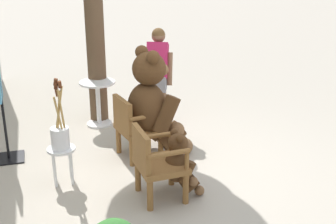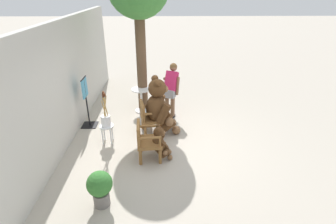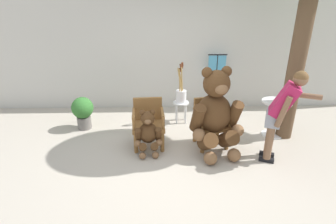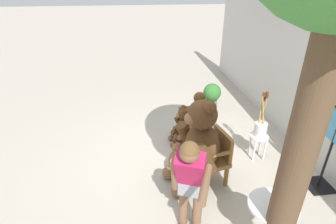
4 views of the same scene
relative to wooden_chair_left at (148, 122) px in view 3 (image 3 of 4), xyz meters
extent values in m
plane|color=#B2A899|center=(0.57, -0.41, -0.46)|extent=(60.00, 60.00, 0.00)
cube|color=beige|center=(0.57, 1.99, 0.94)|extent=(10.00, 0.16, 2.80)
cube|color=brown|center=(0.00, -0.06, -0.06)|extent=(0.59, 0.56, 0.07)
cylinder|color=brown|center=(-0.21, -0.29, -0.28)|extent=(0.07, 0.07, 0.37)
cylinder|color=brown|center=(0.25, -0.26, -0.28)|extent=(0.07, 0.07, 0.37)
cylinder|color=brown|center=(-0.24, 0.13, -0.28)|extent=(0.07, 0.07, 0.37)
cylinder|color=brown|center=(0.22, 0.16, -0.28)|extent=(0.07, 0.07, 0.37)
cube|color=brown|center=(-0.01, 0.17, 0.19)|extent=(0.52, 0.10, 0.42)
cylinder|color=brown|center=(-0.25, -0.08, 0.20)|extent=(0.09, 0.48, 0.06)
cylinder|color=brown|center=(-0.23, -0.29, 0.09)|extent=(0.05, 0.05, 0.22)
cylinder|color=brown|center=(0.25, -0.04, 0.20)|extent=(0.09, 0.48, 0.06)
cylinder|color=brown|center=(0.27, -0.25, 0.09)|extent=(0.05, 0.05, 0.22)
cube|color=brown|center=(1.13, -0.06, -0.06)|extent=(0.66, 0.62, 0.07)
cylinder|color=brown|center=(0.95, -0.31, -0.28)|extent=(0.07, 0.07, 0.37)
cylinder|color=brown|center=(1.40, -0.22, -0.28)|extent=(0.07, 0.07, 0.37)
cylinder|color=brown|center=(0.86, 0.10, -0.28)|extent=(0.07, 0.07, 0.37)
cylinder|color=brown|center=(1.31, 0.19, -0.28)|extent=(0.07, 0.07, 0.37)
cube|color=brown|center=(1.08, 0.16, 0.19)|extent=(0.52, 0.17, 0.42)
cylinder|color=brown|center=(0.89, -0.11, 0.20)|extent=(0.15, 0.48, 0.06)
cylinder|color=brown|center=(0.93, -0.32, 0.09)|extent=(0.05, 0.05, 0.22)
cylinder|color=brown|center=(1.38, -0.01, 0.20)|extent=(0.15, 0.48, 0.06)
cylinder|color=brown|center=(1.42, -0.22, 0.09)|extent=(0.05, 0.05, 0.22)
ellipsoid|color=#4C3019|center=(1.13, -0.18, 0.22)|extent=(0.70, 0.63, 0.71)
sphere|color=#4C3019|center=(1.14, -0.22, 0.76)|extent=(0.45, 0.45, 0.45)
ellipsoid|color=brown|center=(1.18, -0.40, 0.73)|extent=(0.24, 0.20, 0.16)
sphere|color=black|center=(1.18, -0.40, 0.74)|extent=(0.07, 0.07, 0.07)
sphere|color=#4C3019|center=(0.97, -0.23, 0.95)|extent=(0.18, 0.18, 0.18)
sphere|color=#4C3019|center=(1.30, -0.16, 0.95)|extent=(0.18, 0.18, 0.18)
cylinder|color=#4C3019|center=(0.83, -0.36, 0.22)|extent=(0.28, 0.42, 0.53)
sphere|color=brown|center=(0.85, -0.51, -0.02)|extent=(0.21, 0.21, 0.21)
cylinder|color=#4C3019|center=(1.48, -0.23, 0.22)|extent=(0.28, 0.42, 0.53)
sphere|color=brown|center=(1.52, -0.36, -0.02)|extent=(0.21, 0.21, 0.21)
cylinder|color=#4C3019|center=(1.00, -0.47, -0.16)|extent=(0.34, 0.48, 0.41)
sphere|color=brown|center=(1.03, -0.68, -0.35)|extent=(0.22, 0.22, 0.22)
cylinder|color=#4C3019|center=(1.37, -0.40, -0.16)|extent=(0.34, 0.48, 0.41)
sphere|color=brown|center=(1.43, -0.60, -0.35)|extent=(0.22, 0.22, 0.22)
ellipsoid|color=#4C3019|center=(0.00, -0.24, -0.10)|extent=(0.34, 0.29, 0.37)
sphere|color=#4C3019|center=(0.01, -0.26, 0.19)|extent=(0.24, 0.24, 0.24)
ellipsoid|color=brown|center=(0.01, -0.36, 0.17)|extent=(0.12, 0.09, 0.09)
sphere|color=black|center=(0.01, -0.36, 0.17)|extent=(0.03, 0.03, 0.03)
sphere|color=#4C3019|center=(-0.08, -0.25, 0.29)|extent=(0.09, 0.09, 0.09)
sphere|color=#4C3019|center=(0.09, -0.24, 0.29)|extent=(0.09, 0.09, 0.09)
cylinder|color=#4C3019|center=(-0.16, -0.32, -0.10)|extent=(0.12, 0.21, 0.28)
sphere|color=brown|center=(-0.17, -0.39, -0.23)|extent=(0.11, 0.11, 0.11)
cylinder|color=#4C3019|center=(0.18, -0.29, -0.10)|extent=(0.12, 0.21, 0.28)
sphere|color=brown|center=(0.20, -0.37, -0.23)|extent=(0.11, 0.11, 0.11)
cylinder|color=#4C3019|center=(-0.09, -0.39, -0.30)|extent=(0.15, 0.24, 0.22)
sphere|color=brown|center=(-0.09, -0.50, -0.40)|extent=(0.12, 0.12, 0.12)
cylinder|color=#4C3019|center=(0.11, -0.37, -0.30)|extent=(0.15, 0.24, 0.22)
sphere|color=brown|center=(0.13, -0.48, -0.40)|extent=(0.12, 0.12, 0.12)
cube|color=black|center=(1.97, -0.62, -0.43)|extent=(0.26, 0.17, 0.06)
cylinder|color=brown|center=(1.97, -0.62, 0.01)|extent=(0.12, 0.12, 0.82)
cube|color=black|center=(2.04, -0.46, -0.43)|extent=(0.26, 0.17, 0.06)
cylinder|color=brown|center=(2.04, -0.46, 0.01)|extent=(0.12, 0.12, 0.82)
cube|color=gray|center=(2.01, -0.54, 0.29)|extent=(0.32, 0.36, 0.24)
cube|color=#B21E4C|center=(2.12, -0.59, 0.60)|extent=(0.50, 0.45, 0.57)
sphere|color=brown|center=(2.27, -0.65, 0.95)|extent=(0.21, 0.21, 0.21)
sphere|color=brown|center=(2.27, -0.65, 0.97)|extent=(0.21, 0.21, 0.21)
cylinder|color=brown|center=(2.42, -0.50, 0.65)|extent=(0.55, 0.29, 0.09)
cylinder|color=brown|center=(2.04, -0.76, 0.48)|extent=(0.21, 0.15, 0.51)
cylinder|color=silver|center=(0.66, 1.00, -0.02)|extent=(0.34, 0.34, 0.03)
cylinder|color=silver|center=(0.76, 1.10, -0.25)|extent=(0.04, 0.04, 0.43)
cylinder|color=silver|center=(0.57, 1.10, -0.25)|extent=(0.04, 0.04, 0.43)
cylinder|color=silver|center=(0.76, 0.90, -0.25)|extent=(0.04, 0.04, 0.43)
cylinder|color=silver|center=(0.57, 0.90, -0.25)|extent=(0.04, 0.04, 0.43)
cylinder|color=white|center=(0.66, 1.00, 0.13)|extent=(0.22, 0.22, 0.26)
cylinder|color=tan|center=(0.67, 0.99, 0.41)|extent=(0.15, 0.09, 0.65)
cylinder|color=#592D19|center=(0.67, 0.99, 0.78)|extent=(0.06, 0.05, 0.09)
cylinder|color=tan|center=(0.64, 0.95, 0.42)|extent=(0.14, 0.09, 0.67)
cylinder|color=#592D19|center=(0.64, 0.95, 0.80)|extent=(0.06, 0.05, 0.09)
cylinder|color=tan|center=(0.67, 0.99, 0.43)|extent=(0.06, 0.15, 0.69)
cylinder|color=#592D19|center=(0.67, 0.99, 0.82)|extent=(0.05, 0.06, 0.09)
cylinder|color=tan|center=(0.63, 0.99, 0.37)|extent=(0.05, 0.11, 0.59)
cylinder|color=#592D19|center=(0.63, 0.99, 0.71)|extent=(0.05, 0.06, 0.09)
cylinder|color=white|center=(2.43, 0.30, 0.24)|extent=(0.56, 0.56, 0.03)
cylinder|color=white|center=(2.43, 0.30, -0.12)|extent=(0.07, 0.07, 0.69)
cylinder|color=white|center=(2.43, 0.30, -0.45)|extent=(0.40, 0.40, 0.03)
cylinder|color=brown|center=(2.65, 0.27, 1.04)|extent=(0.29, 0.29, 3.00)
cylinder|color=slate|center=(-1.38, 0.72, -0.33)|extent=(0.28, 0.28, 0.26)
sphere|color=#33702D|center=(-1.38, 0.72, 0.00)|extent=(0.44, 0.44, 0.44)
cube|color=black|center=(1.53, 1.66, -0.45)|extent=(0.40, 0.40, 0.02)
cylinder|color=black|center=(1.53, 1.66, 0.21)|extent=(0.04, 0.04, 1.35)
cylinder|color=black|center=(1.53, 1.66, 0.89)|extent=(0.44, 0.03, 0.03)
cube|color=#4C99BF|center=(1.53, 1.66, 0.63)|extent=(0.40, 0.03, 0.48)
camera|label=1|loc=(-4.57, 1.18, 2.36)|focal=50.00mm
camera|label=2|loc=(-4.83, -0.37, 2.99)|focal=28.00mm
camera|label=3|loc=(0.24, -4.29, 1.97)|focal=28.00mm
camera|label=4|loc=(4.38, -1.15, 2.53)|focal=28.00mm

